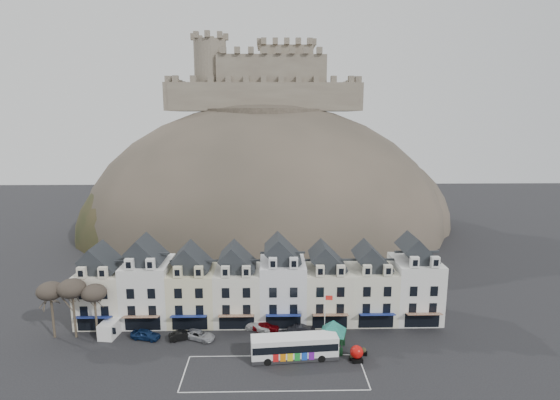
{
  "coord_description": "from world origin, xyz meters",
  "views": [
    {
      "loc": [
        1.62,
        -47.05,
        30.86
      ],
      "look_at": [
        3.18,
        24.0,
        17.05
      ],
      "focal_mm": 28.0,
      "sensor_mm": 36.0,
      "label": 1
    }
  ],
  "objects_px": {
    "car_black": "(182,335)",
    "car_maroon": "(266,326)",
    "car_navy": "(145,334)",
    "car_silver": "(200,335)",
    "flagpole": "(325,316)",
    "bus_shelter": "(333,327)",
    "car_white": "(257,326)",
    "white_van": "(112,326)",
    "bus": "(294,346)",
    "car_charcoal": "(302,330)",
    "red_buoy": "(357,353)"
  },
  "relations": [
    {
      "from": "car_navy",
      "to": "car_charcoal",
      "type": "distance_m",
      "value": 22.02
    },
    {
      "from": "bus_shelter",
      "to": "car_black",
      "type": "relative_size",
      "value": 1.71
    },
    {
      "from": "car_navy",
      "to": "car_maroon",
      "type": "bearing_deg",
      "value": -68.67
    },
    {
      "from": "white_van",
      "to": "car_charcoal",
      "type": "relative_size",
      "value": 1.25
    },
    {
      "from": "car_silver",
      "to": "car_maroon",
      "type": "bearing_deg",
      "value": -52.37
    },
    {
      "from": "white_van",
      "to": "car_white",
      "type": "bearing_deg",
      "value": 8.94
    },
    {
      "from": "white_van",
      "to": "bus_shelter",
      "type": "bearing_deg",
      "value": -1.76
    },
    {
      "from": "bus_shelter",
      "to": "car_black",
      "type": "distance_m",
      "value": 21.06
    },
    {
      "from": "car_white",
      "to": "car_maroon",
      "type": "distance_m",
      "value": 1.25
    },
    {
      "from": "flagpole",
      "to": "car_white",
      "type": "distance_m",
      "value": 10.84
    },
    {
      "from": "car_silver",
      "to": "car_navy",
      "type": "bearing_deg",
      "value": 112.05
    },
    {
      "from": "bus",
      "to": "car_black",
      "type": "height_order",
      "value": "bus"
    },
    {
      "from": "car_black",
      "to": "car_maroon",
      "type": "bearing_deg",
      "value": -97.57
    },
    {
      "from": "bus_shelter",
      "to": "red_buoy",
      "type": "relative_size",
      "value": 3.08
    },
    {
      "from": "car_navy",
      "to": "car_maroon",
      "type": "height_order",
      "value": "car_navy"
    },
    {
      "from": "car_white",
      "to": "car_black",
      "type": "bearing_deg",
      "value": 126.66
    },
    {
      "from": "red_buoy",
      "to": "car_black",
      "type": "bearing_deg",
      "value": 165.7
    },
    {
      "from": "car_navy",
      "to": "car_silver",
      "type": "height_order",
      "value": "car_navy"
    },
    {
      "from": "car_navy",
      "to": "car_white",
      "type": "height_order",
      "value": "car_navy"
    },
    {
      "from": "white_van",
      "to": "car_silver",
      "type": "bearing_deg",
      "value": -1.22
    },
    {
      "from": "red_buoy",
      "to": "car_charcoal",
      "type": "bearing_deg",
      "value": 132.62
    },
    {
      "from": "flagpole",
      "to": "car_charcoal",
      "type": "relative_size",
      "value": 1.79
    },
    {
      "from": "bus_shelter",
      "to": "car_silver",
      "type": "bearing_deg",
      "value": -173.71
    },
    {
      "from": "flagpole",
      "to": "white_van",
      "type": "bearing_deg",
      "value": 173.31
    },
    {
      "from": "car_white",
      "to": "car_charcoal",
      "type": "relative_size",
      "value": 1.04
    },
    {
      "from": "bus_shelter",
      "to": "car_navy",
      "type": "height_order",
      "value": "bus_shelter"
    },
    {
      "from": "white_van",
      "to": "car_black",
      "type": "bearing_deg",
      "value": -3.18
    },
    {
      "from": "car_black",
      "to": "car_white",
      "type": "distance_m",
      "value": 10.7
    },
    {
      "from": "bus_shelter",
      "to": "car_maroon",
      "type": "distance_m",
      "value": 10.82
    },
    {
      "from": "car_black",
      "to": "car_maroon",
      "type": "distance_m",
      "value": 11.86
    },
    {
      "from": "bus_shelter",
      "to": "bus",
      "type": "bearing_deg",
      "value": -141.75
    },
    {
      "from": "red_buoy",
      "to": "car_navy",
      "type": "height_order",
      "value": "red_buoy"
    },
    {
      "from": "flagpole",
      "to": "white_van",
      "type": "height_order",
      "value": "flagpole"
    },
    {
      "from": "flagpole",
      "to": "car_navy",
      "type": "height_order",
      "value": "flagpole"
    },
    {
      "from": "car_white",
      "to": "car_maroon",
      "type": "height_order",
      "value": "car_maroon"
    },
    {
      "from": "bus",
      "to": "red_buoy",
      "type": "distance_m",
      "value": 7.98
    },
    {
      "from": "white_van",
      "to": "car_navy",
      "type": "height_order",
      "value": "white_van"
    },
    {
      "from": "red_buoy",
      "to": "bus",
      "type": "bearing_deg",
      "value": 174.89
    },
    {
      "from": "bus_shelter",
      "to": "car_silver",
      "type": "xyz_separation_m",
      "value": [
        -18.26,
        3.06,
        -2.65
      ]
    },
    {
      "from": "bus_shelter",
      "to": "flagpole",
      "type": "height_order",
      "value": "flagpole"
    },
    {
      "from": "car_silver",
      "to": "car_charcoal",
      "type": "bearing_deg",
      "value": -61.86
    },
    {
      "from": "bus",
      "to": "car_navy",
      "type": "xyz_separation_m",
      "value": [
        -20.6,
        5.44,
        -1.03
      ]
    },
    {
      "from": "bus_shelter",
      "to": "car_white",
      "type": "distance_m",
      "value": 11.97
    },
    {
      "from": "bus",
      "to": "white_van",
      "type": "xyz_separation_m",
      "value": [
        -25.77,
        7.17,
        -0.62
      ]
    },
    {
      "from": "car_silver",
      "to": "flagpole",
      "type": "bearing_deg",
      "value": -71.66
    },
    {
      "from": "bus_shelter",
      "to": "car_navy",
      "type": "xyz_separation_m",
      "value": [
        -25.87,
        3.26,
        -2.56
      ]
    },
    {
      "from": "red_buoy",
      "to": "car_black",
      "type": "relative_size",
      "value": 0.55
    },
    {
      "from": "car_navy",
      "to": "car_maroon",
      "type": "xyz_separation_m",
      "value": [
        16.84,
        2.1,
        -0.05
      ]
    },
    {
      "from": "bus",
      "to": "car_silver",
      "type": "relative_size",
      "value": 2.62
    },
    {
      "from": "car_charcoal",
      "to": "bus_shelter",
      "type": "bearing_deg",
      "value": -143.91
    }
  ]
}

